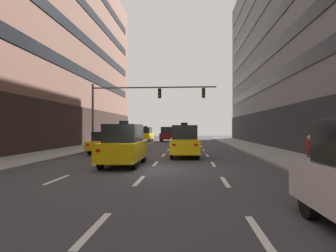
{
  "coord_description": "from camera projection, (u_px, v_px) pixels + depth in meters",
  "views": [
    {
      "loc": [
        1.85,
        -13.32,
        1.96
      ],
      "look_at": [
        -0.17,
        13.56,
        2.17
      ],
      "focal_mm": 29.94,
      "sensor_mm": 36.0,
      "label": 1
    }
  ],
  "objects": [
    {
      "name": "lane_stripe_l2_s4",
      "position": [
        155.0,
        164.0,
        15.4
      ],
      "size": [
        0.16,
        2.0,
        0.01
      ],
      "primitive_type": "cube",
      "color": "silver",
      "rests_on": "ground"
    },
    {
      "name": "taxi_driving_0",
      "position": [
        124.0,
        145.0,
        14.62
      ],
      "size": [
        1.88,
        4.47,
        2.34
      ],
      "color": "black",
      "rests_on": "ground"
    },
    {
      "name": "lane_stripe_l3_s10",
      "position": [
        197.0,
        140.0,
        45.08
      ],
      "size": [
        0.16,
        2.0,
        0.01
      ],
      "primitive_type": "cube",
      "color": "silver",
      "rests_on": "ground"
    },
    {
      "name": "lane_stripe_l1_s4",
      "position": [
        99.0,
        163.0,
        15.63
      ],
      "size": [
        0.16,
        2.0,
        0.01
      ],
      "primitive_type": "cube",
      "color": "silver",
      "rests_on": "ground"
    },
    {
      "name": "lane_stripe_l1_s9",
      "position": [
        154.0,
        142.0,
        40.56
      ],
      "size": [
        0.16,
        2.0,
        0.01
      ],
      "primitive_type": "cube",
      "color": "silver",
      "rests_on": "ground"
    },
    {
      "name": "lane_stripe_l2_s2",
      "position": [
        94.0,
        229.0,
        5.43
      ],
      "size": [
        0.16,
        2.0,
        0.01
      ],
      "primitive_type": "cube",
      "color": "silver",
      "rests_on": "ground"
    },
    {
      "name": "lane_stripe_l3_s5",
      "position": [
        207.0,
        155.0,
        20.15
      ],
      "size": [
        0.16,
        2.0,
        0.01
      ],
      "primitive_type": "cube",
      "color": "silver",
      "rests_on": "ground"
    },
    {
      "name": "lane_stripe_l2_s5",
      "position": [
        164.0,
        155.0,
        20.38
      ],
      "size": [
        0.16,
        2.0,
        0.01
      ],
      "primitive_type": "cube",
      "color": "silver",
      "rests_on": "ground"
    },
    {
      "name": "lane_stripe_l3_s6",
      "position": [
        204.0,
        150.0,
        25.13
      ],
      "size": [
        0.16,
        2.0,
        0.01
      ],
      "primitive_type": "cube",
      "color": "silver",
      "rests_on": "ground"
    },
    {
      "name": "taxi_driving_3",
      "position": [
        146.0,
        134.0,
        42.43
      ],
      "size": [
        1.93,
        4.4,
        2.29
      ],
      "color": "black",
      "rests_on": "ground"
    },
    {
      "name": "traffic_signal_0",
      "position": [
        138.0,
        100.0,
        24.62
      ],
      "size": [
        11.0,
        0.35,
        5.75
      ],
      "color": "#4C4C51",
      "rests_on": "sidewalk_left"
    },
    {
      "name": "lane_stripe_l3_s4",
      "position": [
        213.0,
        164.0,
        15.16
      ],
      "size": [
        0.16,
        2.0,
        0.01
      ],
      "primitive_type": "cube",
      "color": "silver",
      "rests_on": "ground"
    },
    {
      "name": "sidewalk_right",
      "position": [
        327.0,
        169.0,
        12.79
      ],
      "size": [
        3.71,
        80.0,
        0.14
      ],
      "primitive_type": "cube",
      "color": "gray",
      "rests_on": "ground"
    },
    {
      "name": "ground_plane",
      "position": [
        150.0,
        169.0,
        13.4
      ],
      "size": [
        120.0,
        120.0,
        0.0
      ],
      "primitive_type": "plane",
      "color": "#38383D"
    },
    {
      "name": "lane_stripe_l2_s6",
      "position": [
        169.0,
        150.0,
        25.37
      ],
      "size": [
        0.16,
        2.0,
        0.01
      ],
      "primitive_type": "cube",
      "color": "silver",
      "rests_on": "ground"
    },
    {
      "name": "lane_stripe_l1_s10",
      "position": [
        158.0,
        140.0,
        45.55
      ],
      "size": [
        0.16,
        2.0,
        0.01
      ],
      "primitive_type": "cube",
      "color": "silver",
      "rests_on": "ground"
    },
    {
      "name": "lane_stripe_l1_s5",
      "position": [
        121.0,
        155.0,
        20.62
      ],
      "size": [
        0.16,
        2.0,
        0.01
      ],
      "primitive_type": "cube",
      "color": "silver",
      "rests_on": "ground"
    },
    {
      "name": "car_driving_5",
      "position": [
        188.0,
        137.0,
        39.24
      ],
      "size": [
        1.86,
        4.29,
        1.6
      ],
      "color": "black",
      "rests_on": "ground"
    },
    {
      "name": "lane_stripe_l2_s10",
      "position": [
        178.0,
        140.0,
        45.31
      ],
      "size": [
        0.16,
        2.0,
        0.01
      ],
      "primitive_type": "cube",
      "color": "silver",
      "rests_on": "ground"
    },
    {
      "name": "lane_stripe_l2_s3",
      "position": [
        139.0,
        181.0,
        10.41
      ],
      "size": [
        0.16,
        2.0,
        0.01
      ],
      "primitive_type": "cube",
      "color": "silver",
      "rests_on": "ground"
    },
    {
      "name": "lane_stripe_l3_s3",
      "position": [
        225.0,
        182.0,
        10.18
      ],
      "size": [
        0.16,
        2.0,
        0.01
      ],
      "primitive_type": "cube",
      "color": "silver",
      "rests_on": "ground"
    },
    {
      "name": "lane_stripe_l3_s2",
      "position": [
        260.0,
        233.0,
        5.19
      ],
      "size": [
        0.16,
        2.0,
        0.01
      ],
      "primitive_type": "cube",
      "color": "silver",
      "rests_on": "ground"
    },
    {
      "name": "lane_stripe_l1_s6",
      "position": [
        134.0,
        149.0,
        25.61
      ],
      "size": [
        0.16,
        2.0,
        0.01
      ],
      "primitive_type": "cube",
      "color": "silver",
      "rests_on": "ground"
    },
    {
      "name": "lane_stripe_l1_s3",
      "position": [
        57.0,
        179.0,
        10.65
      ],
      "size": [
        0.16,
        2.0,
        0.01
      ],
      "primitive_type": "cube",
      "color": "silver",
      "rests_on": "ground"
    },
    {
      "name": "lane_stripe_l3_s7",
      "position": [
        201.0,
        146.0,
        30.12
      ],
      "size": [
        0.16,
        2.0,
        0.01
      ],
      "primitive_type": "cube",
      "color": "silver",
      "rests_on": "ground"
    },
    {
      "name": "taxi_driving_2",
      "position": [
        107.0,
        142.0,
        21.94
      ],
      "size": [
        2.0,
        4.55,
        1.87
      ],
      "color": "black",
      "rests_on": "ground"
    },
    {
      "name": "lane_stripe_l2_s7",
      "position": [
        172.0,
        146.0,
        30.36
      ],
      "size": [
        0.16,
        2.0,
        0.01
      ],
      "primitive_type": "cube",
      "color": "silver",
      "rests_on": "ground"
    },
    {
      "name": "lane_stripe_l2_s9",
      "position": [
        176.0,
        142.0,
        40.33
      ],
      "size": [
        0.16,
        2.0,
        0.01
      ],
      "primitive_type": "cube",
      "color": "silver",
      "rests_on": "ground"
    },
    {
      "name": "lane_stripe_l1_s8",
      "position": [
        150.0,
        144.0,
        35.58
      ],
      "size": [
        0.16,
        2.0,
        0.01
      ],
      "primitive_type": "cube",
      "color": "silver",
      "rests_on": "ground"
    },
    {
      "name": "pedestrian_1",
      "position": [
        310.0,
        150.0,
        12.02
      ],
      "size": [
        0.21,
        0.53,
        1.51
      ],
      "color": "#383D59",
      "rests_on": "sidewalk_right"
    },
    {
      "name": "lane_stripe_l3_s8",
      "position": [
        199.0,
        144.0,
        35.11
      ],
      "size": [
        0.16,
        2.0,
        0.01
      ],
      "primitive_type": "cube",
      "color": "silver",
      "rests_on": "ground"
    },
    {
      "name": "car_driving_1",
      "position": [
        167.0,
        134.0,
        42.01
      ],
      "size": [
        1.87,
        4.46,
        2.16
      ],
      "color": "black",
      "rests_on": "ground"
    },
    {
      "name": "taxi_driving_4",
      "position": [
        184.0,
        141.0,
        18.94
      ],
      "size": [
        2.02,
        4.51,
        2.33
      ],
      "color": "black",
      "rests_on": "ground"
    },
    {
      "name": "lane_stripe_l2_s8",
      "position": [
        174.0,
        144.0,
        35.34
      ],
      "size": [
        0.16,
        2.0,
        0.01
      ],
      "primitive_type": "cube",
      "color": "silver",
      "rests_on": "ground"
    },
    {
      "name": "lane_stripe_l1_s7",
      "position": [
        143.0,
        146.0,
        30.59
      ],
      "size": [
        0.16,
        2.0,
        0.01
      ],
      "primitive_type": "cube",
      "color": "silver",
      "rests_on": "ground"
    },
    {
      "name": "lane_stripe_l3_s9",
      "position": [
        198.0,
        142.0,
        40.09
      ],
      "size": [
        0.16,
        2.0,
        0.01
      ],
      "primitive_type": "cube",
      "color": "silver",
      "rests_on": "ground"
    }
  ]
}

